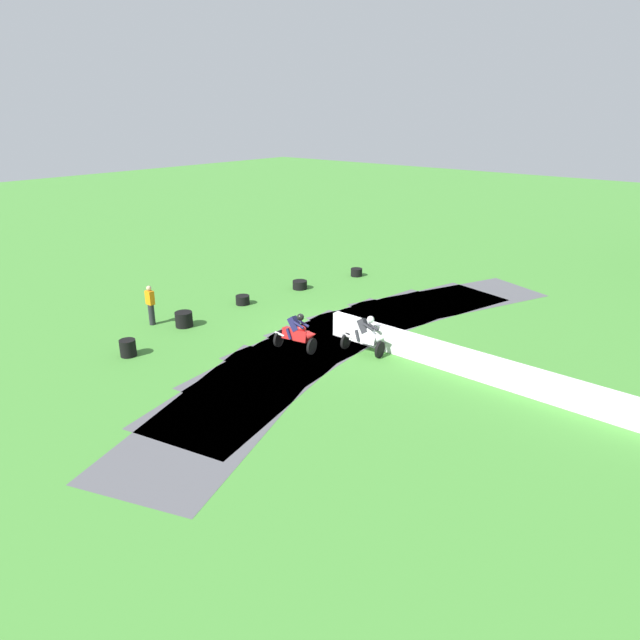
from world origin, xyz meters
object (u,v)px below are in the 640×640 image
motorcycle_chase_red (298,333)px  track_marshal (151,305)px  tire_stack_mid_a (300,285)px  tire_stack_mid_b (243,300)px  tire_stack_extra_a (128,348)px  motorcycle_lead_white (366,336)px  tire_stack_far (184,319)px  tire_stack_near (356,272)px

motorcycle_chase_red → track_marshal: size_ratio=1.03×
tire_stack_mid_a → track_marshal: 7.58m
tire_stack_mid_b → tire_stack_extra_a: size_ratio=1.02×
motorcycle_lead_white → tire_stack_far: size_ratio=2.42×
tire_stack_near → tire_stack_far: (-0.91, -10.30, 0.10)m
tire_stack_mid_a → track_marshal: track_marshal is taller
tire_stack_near → tire_stack_mid_b: same height
track_marshal → tire_stack_far: bearing=31.2°
tire_stack_near → track_marshal: (-2.07, -11.00, 0.62)m
motorcycle_lead_white → tire_stack_extra_a: size_ratio=2.79×
tire_stack_mid_a → tire_stack_mid_b: 3.39m
tire_stack_near → track_marshal: 11.21m
motorcycle_chase_red → tire_stack_far: (-5.09, -1.16, -0.36)m
motorcycle_chase_red → track_marshal: 6.51m
tire_stack_extra_a → motorcycle_chase_red: bearing=45.0°
tire_stack_extra_a → track_marshal: size_ratio=0.37×
tire_stack_mid_a → motorcycle_lead_white: bearing=-31.0°
tire_stack_far → track_marshal: (-1.15, -0.70, 0.52)m
motorcycle_chase_red → tire_stack_near: motorcycle_chase_red is taller
tire_stack_far → motorcycle_chase_red: bearing=12.9°
tire_stack_extra_a → track_marshal: bearing=130.3°
tire_stack_mid_a → tire_stack_far: (-0.16, -6.74, 0.10)m
track_marshal → tire_stack_mid_b: bearing=77.4°
motorcycle_chase_red → tire_stack_far: motorcycle_chase_red is taller
tire_stack_near → tire_stack_extra_a: 13.37m
tire_stack_mid_a → tire_stack_near: bearing=78.0°
motorcycle_lead_white → tire_stack_mid_b: bearing=173.8°
motorcycle_lead_white → tire_stack_mid_a: bearing=149.0°
tire_stack_far → motorcycle_lead_white: bearing=20.0°
tire_stack_far → track_marshal: 1.45m
motorcycle_chase_red → motorcycle_lead_white: bearing=35.4°
tire_stack_near → tire_stack_extra_a: bearing=-90.3°
motorcycle_lead_white → motorcycle_chase_red: bearing=-144.6°
motorcycle_chase_red → tire_stack_mid_b: bearing=157.4°
tire_stack_mid_b → track_marshal: track_marshal is taller
track_marshal → tire_stack_extra_a: bearing=-49.7°
motorcycle_lead_white → tire_stack_near: (-6.17, 7.72, -0.44)m
tire_stack_mid_b → tire_stack_far: tire_stack_far is taller
tire_stack_mid_a → tire_stack_extra_a: size_ratio=1.16×
motorcycle_chase_red → tire_stack_extra_a: size_ratio=2.79×
tire_stack_mid_b → tire_stack_near: bearing=80.5°
tire_stack_far → tire_stack_mid_a: bearing=88.6°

